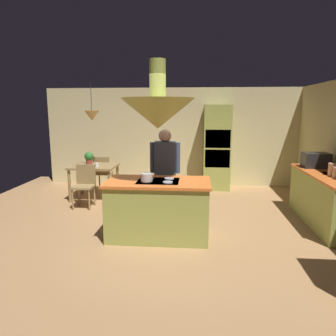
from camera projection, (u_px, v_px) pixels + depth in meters
ground at (160, 232)px, 5.25m from camera, size 8.16×8.16×0.00m
wall_back at (174, 137)px, 8.41m from camera, size 6.80×0.10×2.55m
kitchen_island at (158, 209)px, 4.98m from camera, size 1.61×0.88×0.93m
counter_run_right at (326, 199)px, 5.52m from camera, size 0.73×2.08×0.91m
oven_tower at (217, 148)px, 7.95m from camera, size 0.66×0.62×2.11m
dining_table at (94, 170)px, 7.14m from camera, size 1.00×0.86×0.76m
person_at_island at (165, 170)px, 5.58m from camera, size 0.53×0.22×1.66m
range_hood at (158, 112)px, 4.71m from camera, size 1.10×1.10×1.00m
pendant_light_over_table at (92, 116)px, 6.93m from camera, size 0.32×0.32×0.82m
chair_facing_island at (85, 183)px, 6.53m from camera, size 0.40×0.40×0.87m
chair_by_back_wall at (103, 171)px, 7.81m from camera, size 0.40×0.40×0.87m
potted_plant_on_table at (89, 158)px, 7.13m from camera, size 0.20×0.20×0.30m
cup_on_table at (97, 165)px, 6.89m from camera, size 0.07×0.07×0.09m
canister_tea at (332, 169)px, 5.27m from camera, size 0.14×0.14×0.21m
microwave_on_counter at (316, 160)px, 6.01m from camera, size 0.46×0.36×0.28m
cooking_pot_on_cooktop at (147, 177)px, 4.77m from camera, size 0.18×0.18×0.12m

